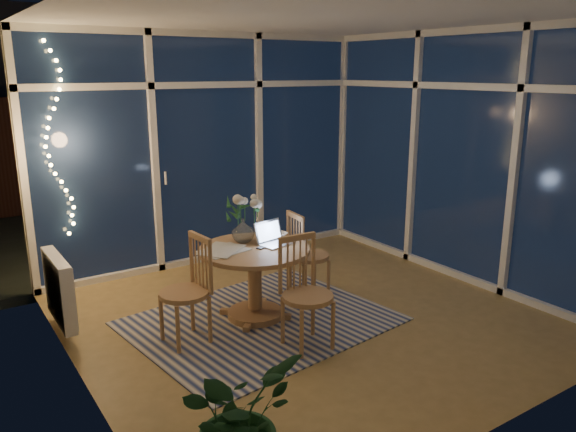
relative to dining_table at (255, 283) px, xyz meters
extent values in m
plane|color=olive|center=(0.41, -0.25, -0.34)|extent=(4.00, 4.00, 0.00)
plane|color=white|center=(0.41, -0.25, 2.26)|extent=(4.00, 4.00, 0.00)
cube|color=beige|center=(0.41, 1.75, 0.96)|extent=(4.00, 0.04, 2.60)
cube|color=beige|center=(0.41, -2.25, 0.96)|extent=(4.00, 0.04, 2.60)
cube|color=beige|center=(-1.59, -0.25, 0.96)|extent=(0.04, 4.00, 2.60)
cube|color=beige|center=(2.41, -0.25, 0.96)|extent=(0.04, 4.00, 2.60)
cube|color=white|center=(0.41, 1.71, 0.96)|extent=(4.00, 0.10, 2.60)
cube|color=white|center=(2.37, -0.25, 0.96)|extent=(0.10, 4.00, 2.60)
cube|color=white|center=(-1.53, 0.65, 0.06)|extent=(0.10, 0.70, 0.58)
cube|color=black|center=(0.91, 4.75, -0.40)|extent=(12.00, 6.00, 0.10)
cube|color=#3B1D15|center=(0.41, 5.25, 0.56)|extent=(11.00, 0.08, 1.80)
cube|color=#31353B|center=(0.71, 8.25, 1.86)|extent=(7.00, 3.00, 2.20)
sphere|color=#173316|center=(-0.39, 3.15, 0.11)|extent=(0.90, 0.90, 0.90)
cube|color=beige|center=(0.00, -0.10, -0.33)|extent=(2.35, 1.98, 0.01)
cylinder|color=#B0804F|center=(0.00, 0.00, 0.00)|extent=(1.09, 1.09, 0.67)
cube|color=#B0804F|center=(-0.72, -0.09, 0.12)|extent=(0.46, 0.46, 0.91)
cube|color=#B0804F|center=(0.71, 0.15, 0.11)|extent=(0.45, 0.45, 0.88)
cube|color=#B0804F|center=(0.07, -0.72, 0.13)|extent=(0.45, 0.45, 0.93)
imported|color=silver|center=(0.01, 0.21, 0.44)|extent=(0.22, 0.22, 0.21)
imported|color=white|center=(0.35, 0.17, 0.35)|extent=(0.17, 0.17, 0.04)
cube|color=white|center=(-0.26, 0.08, 0.34)|extent=(0.48, 0.43, 0.01)
cube|color=black|center=(0.06, -0.04, 0.34)|extent=(0.12, 0.09, 0.01)
camera|label=1|loc=(-2.37, -4.08, 1.86)|focal=35.00mm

